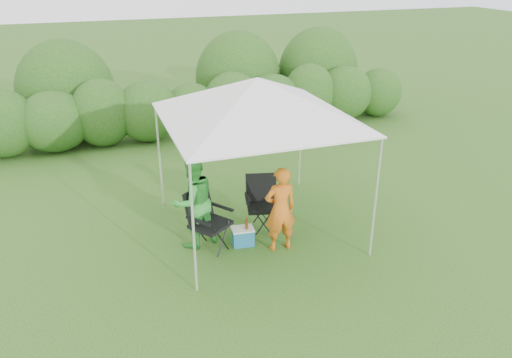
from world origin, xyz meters
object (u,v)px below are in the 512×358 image
object	(u,v)px
chair_right	(262,199)
chair_left	(206,216)
woman	(193,201)
canopy	(257,99)
man	(280,209)
cooler	(243,236)

from	to	relation	value
chair_right	chair_left	size ratio (longest dim) A/B	0.92
chair_left	woman	size ratio (longest dim) A/B	0.65
canopy	man	world-z (taller)	canopy
canopy	man	xyz separation A→B (m)	(0.13, -0.80, -1.70)
chair_left	man	bearing A→B (deg)	-57.12
chair_right	woman	world-z (taller)	woman
cooler	canopy	bearing A→B (deg)	52.95
cooler	man	bearing A→B (deg)	-24.30
canopy	cooler	distance (m)	2.39
chair_right	chair_left	xyz separation A→B (m)	(-1.16, -0.38, 0.05)
chair_right	man	world-z (taller)	man
chair_left	woman	xyz separation A→B (m)	(-0.17, 0.17, 0.22)
canopy	chair_right	xyz separation A→B (m)	(0.10, 0.05, -1.90)
woman	man	bearing A→B (deg)	136.68
chair_left	chair_right	bearing A→B (deg)	-17.45
chair_right	man	distance (m)	0.87
chair_right	woman	xyz separation A→B (m)	(-1.32, -0.22, 0.27)
chair_left	cooler	bearing A→B (deg)	-47.87
canopy	chair_right	distance (m)	1.90
chair_left	man	size ratio (longest dim) A/B	0.71
chair_right	chair_left	bearing A→B (deg)	-147.46
chair_left	woman	distance (m)	0.33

